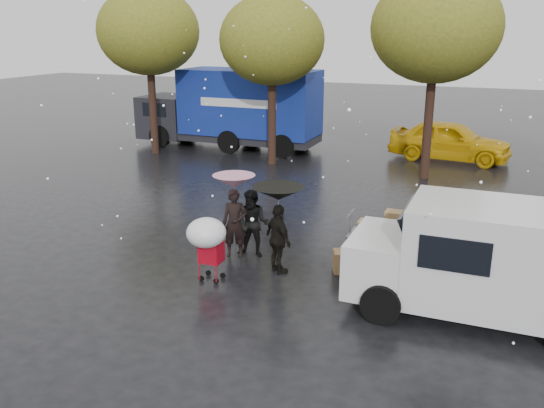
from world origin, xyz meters
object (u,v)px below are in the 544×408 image
at_px(person_pink, 235,223).
at_px(blue_truck, 233,109).
at_px(person_black, 278,239).
at_px(yellow_taxi, 450,141).
at_px(vendor_cart, 385,230).
at_px(shopping_cart, 207,236).
at_px(white_van, 492,261).

relative_size(person_pink, blue_truck, 0.20).
distance_m(person_pink, blue_truck, 13.02).
xyz_separation_m(person_black, yellow_taxi, (2.33, 13.22, 0.02)).
distance_m(person_pink, vendor_cart, 3.53).
relative_size(person_pink, vendor_cart, 1.09).
height_order(shopping_cart, yellow_taxi, yellow_taxi).
xyz_separation_m(person_black, white_van, (4.41, -0.45, 0.36)).
relative_size(person_black, vendor_cart, 1.05).
bearing_deg(shopping_cart, blue_truck, 113.67).
bearing_deg(blue_truck, person_pink, -64.02).
xyz_separation_m(white_van, yellow_taxi, (-2.09, 13.67, -0.34)).
xyz_separation_m(person_pink, white_van, (5.73, -0.98, 0.34)).
distance_m(person_black, yellow_taxi, 13.42).
height_order(vendor_cart, yellow_taxi, yellow_taxi).
bearing_deg(person_black, vendor_cart, -103.04).
xyz_separation_m(person_black, shopping_cart, (-1.20, -1.06, 0.27)).
bearing_deg(shopping_cart, person_black, 41.59).
xyz_separation_m(person_black, blue_truck, (-7.01, 12.20, 0.96)).
bearing_deg(person_black, white_van, -147.89).
bearing_deg(white_van, person_pink, 170.32).
bearing_deg(white_van, person_black, 174.13).
distance_m(vendor_cart, yellow_taxi, 11.58).
xyz_separation_m(shopping_cart, yellow_taxi, (3.52, 14.28, -0.24)).
bearing_deg(person_pink, yellow_taxi, 56.44).
bearing_deg(blue_truck, yellow_taxi, 6.21).
height_order(vendor_cart, shopping_cart, shopping_cart).
distance_m(person_black, white_van, 4.45).
xyz_separation_m(person_pink, blue_truck, (-5.69, 11.68, 0.93)).
distance_m(shopping_cart, yellow_taxi, 14.71).
height_order(white_van, blue_truck, blue_truck).
bearing_deg(shopping_cart, person_pink, 94.40).
distance_m(person_pink, yellow_taxi, 13.21).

